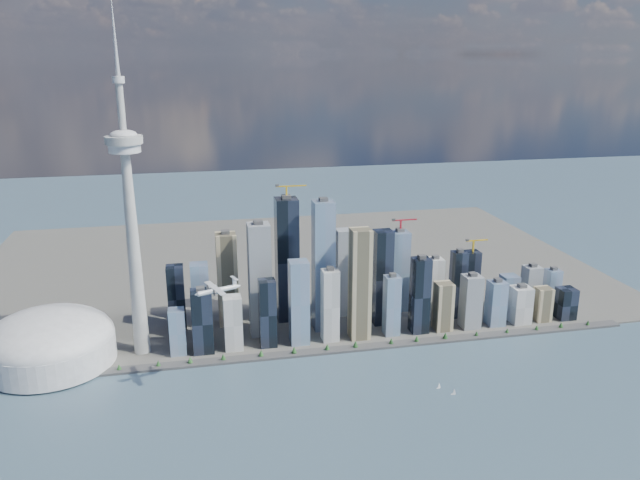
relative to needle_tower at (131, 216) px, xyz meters
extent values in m
plane|color=#374F60|center=(300.00, -310.00, -235.84)|extent=(4000.00, 4000.00, 0.00)
cube|color=#383838|center=(300.00, -60.00, -233.84)|extent=(1100.00, 22.00, 4.00)
cube|color=#4C4C47|center=(300.00, 390.00, -234.34)|extent=(1400.00, 900.00, 3.00)
cylinder|color=#3F2D1E|center=(-176.67, -60.00, -230.64)|extent=(1.00, 1.00, 2.40)
cone|color=#18441F|center=(-176.67, -60.00, -227.04)|extent=(7.20, 7.20, 8.00)
cylinder|color=#3F2D1E|center=(-90.00, -60.00, -230.64)|extent=(1.00, 1.00, 2.40)
cone|color=#18441F|center=(-90.00, -60.00, -227.04)|extent=(7.20, 7.20, 8.00)
cylinder|color=#3F2D1E|center=(-3.33, -60.00, -230.64)|extent=(1.00, 1.00, 2.40)
cone|color=#18441F|center=(-3.33, -60.00, -227.04)|extent=(7.20, 7.20, 8.00)
cylinder|color=#3F2D1E|center=(83.33, -60.00, -230.64)|extent=(1.00, 1.00, 2.40)
cone|color=#18441F|center=(83.33, -60.00, -227.04)|extent=(7.20, 7.20, 8.00)
cylinder|color=#3F2D1E|center=(170.00, -60.00, -230.64)|extent=(1.00, 1.00, 2.40)
cone|color=#18441F|center=(170.00, -60.00, -227.04)|extent=(7.20, 7.20, 8.00)
cylinder|color=#3F2D1E|center=(256.67, -60.00, -230.64)|extent=(1.00, 1.00, 2.40)
cone|color=#18441F|center=(256.67, -60.00, -227.04)|extent=(7.20, 7.20, 8.00)
cylinder|color=#3F2D1E|center=(343.33, -60.00, -230.64)|extent=(1.00, 1.00, 2.40)
cone|color=#18441F|center=(343.33, -60.00, -227.04)|extent=(7.20, 7.20, 8.00)
cylinder|color=#3F2D1E|center=(430.00, -60.00, -230.64)|extent=(1.00, 1.00, 2.40)
cone|color=#18441F|center=(430.00, -60.00, -227.04)|extent=(7.20, 7.20, 8.00)
cylinder|color=#3F2D1E|center=(516.67, -60.00, -230.64)|extent=(1.00, 1.00, 2.40)
cone|color=#18441F|center=(516.67, -60.00, -227.04)|extent=(7.20, 7.20, 8.00)
cylinder|color=#3F2D1E|center=(603.33, -60.00, -230.64)|extent=(1.00, 1.00, 2.40)
cone|color=#18441F|center=(603.33, -60.00, -227.04)|extent=(7.20, 7.20, 8.00)
cylinder|color=#3F2D1E|center=(690.00, -60.00, -230.64)|extent=(1.00, 1.00, 2.40)
cone|color=#18441F|center=(690.00, -60.00, -227.04)|extent=(7.20, 7.20, 8.00)
cylinder|color=#3F2D1E|center=(776.67, -60.00, -230.64)|extent=(1.00, 1.00, 2.40)
cone|color=#18441F|center=(776.67, -60.00, -227.04)|extent=(7.20, 7.20, 8.00)
cube|color=black|center=(100.00, -20.00, -178.87)|extent=(34.00, 34.00, 107.93)
cube|color=#7D9CBD|center=(100.00, 30.00, -164.15)|extent=(30.00, 30.00, 137.37)
cube|color=silver|center=(150.00, -20.00, -186.23)|extent=(30.00, 30.00, 93.22)
cube|color=tan|center=(150.00, 85.00, -146.98)|extent=(36.00, 36.00, 171.71)
cube|color=slate|center=(205.00, 30.00, -132.26)|extent=(38.00, 38.00, 201.15)
cube|color=black|center=(205.00, -20.00, -173.97)|extent=(28.00, 28.00, 117.75)
cube|color=#7D9CBD|center=(260.00, -20.00, -159.25)|extent=(32.00, 32.00, 147.18)
cube|color=black|center=(260.00, 85.00, -117.55)|extent=(40.00, 40.00, 230.59)
cube|color=#7D9CBD|center=(315.00, 30.00, -115.09)|extent=(36.00, 36.00, 235.49)
cube|color=silver|center=(315.00, -20.00, -169.06)|extent=(28.00, 28.00, 127.56)
cube|color=tan|center=(370.00, -20.00, -134.72)|extent=(34.00, 34.00, 196.24)
cube|color=slate|center=(370.00, 85.00, -149.44)|extent=(30.00, 30.00, 166.81)
cube|color=black|center=(425.00, 30.00, -144.53)|extent=(32.00, 32.00, 176.62)
cube|color=#7D9CBD|center=(425.00, -20.00, -178.87)|extent=(26.00, 26.00, 107.93)
cube|color=black|center=(475.00, -20.00, -164.15)|extent=(30.00, 30.00, 137.37)
cube|color=#7D9CBD|center=(475.00, 85.00, -154.34)|extent=(34.00, 34.00, 157.00)
cube|color=silver|center=(525.00, 30.00, -173.97)|extent=(28.00, 28.00, 117.75)
cube|color=tan|center=(525.00, -20.00, -188.68)|extent=(30.00, 30.00, 88.31)
cube|color=slate|center=(575.00, -20.00, -183.78)|extent=(32.00, 32.00, 98.12)
cube|color=black|center=(575.00, 30.00, -169.06)|extent=(26.00, 26.00, 127.56)
cube|color=#7D9CBD|center=(625.00, -20.00, -191.14)|extent=(30.00, 30.00, 83.40)
cube|color=black|center=(625.00, 85.00, -178.87)|extent=(28.00, 28.00, 107.93)
cube|color=#7D9CBD|center=(675.00, 30.00, -196.04)|extent=(30.00, 30.00, 73.59)
cube|color=silver|center=(675.00, -20.00, -198.50)|extent=(34.00, 34.00, 68.69)
cube|color=tan|center=(720.00, -20.00, -200.95)|extent=(28.00, 28.00, 63.78)
cube|color=slate|center=(720.00, 30.00, -188.68)|extent=(30.00, 30.00, 88.31)
cube|color=black|center=(765.00, -20.00, -203.40)|extent=(32.00, 32.00, 58.87)
cube|color=#7D9CBD|center=(765.00, 30.00, -193.59)|extent=(26.00, 26.00, 78.50)
cube|color=black|center=(60.00, 85.00, -173.97)|extent=(30.00, 30.00, 117.75)
cube|color=#7D9CBD|center=(60.00, -20.00, -193.59)|extent=(26.00, 26.00, 78.50)
cube|color=yellow|center=(260.00, 85.00, 8.75)|extent=(3.00, 3.00, 22.00)
cube|color=yellow|center=(268.25, 85.00, 19.75)|extent=(55.00, 2.20, 2.20)
cube|color=#383838|center=(243.50, 85.00, 21.75)|extent=(6.00, 4.00, 4.00)
cube|color=red|center=(475.00, 85.00, -64.84)|extent=(3.00, 3.00, 22.00)
cube|color=red|center=(482.20, 85.00, -53.84)|extent=(48.00, 2.20, 2.20)
cube|color=#383838|center=(460.60, 85.00, -51.84)|extent=(6.00, 4.00, 4.00)
cube|color=yellow|center=(625.00, 85.00, -113.90)|extent=(3.00, 3.00, 22.00)
cube|color=yellow|center=(631.75, 85.00, -102.90)|extent=(45.00, 2.20, 2.20)
cube|color=#383838|center=(611.50, 85.00, -100.90)|extent=(6.00, 4.00, 4.00)
cone|color=#9C9C97|center=(0.00, 0.00, -62.84)|extent=(26.00, 26.00, 340.00)
cylinder|color=#BCBCBC|center=(0.00, 0.00, 107.16)|extent=(48.00, 48.00, 14.00)
cylinder|color=#9C9C97|center=(0.00, 0.00, 119.16)|extent=(56.00, 56.00, 12.00)
ellipsoid|color=#BCBCBC|center=(0.00, 0.00, 127.16)|extent=(40.00, 40.00, 14.00)
cylinder|color=#9C9C97|center=(0.00, 0.00, 167.16)|extent=(11.00, 11.00, 80.00)
cylinder|color=#BCBCBC|center=(0.00, 0.00, 207.16)|extent=(18.00, 18.00, 10.00)
cone|color=silver|center=(0.00, 0.00, 265.16)|extent=(7.00, 7.00, 105.00)
cylinder|color=#BCBCBC|center=(-140.00, -10.00, -210.84)|extent=(200.00, 200.00, 44.00)
ellipsoid|color=#BCBCBC|center=(-140.00, -10.00, -188.84)|extent=(200.00, 200.00, 84.00)
cylinder|color=silver|center=(121.89, -165.94, -70.63)|extent=(54.99, 25.38, 6.89)
cone|color=silver|center=(94.54, -175.75, -70.63)|extent=(9.41, 9.03, 6.89)
cone|color=silver|center=(150.24, -155.77, -70.63)|extent=(12.45, 10.12, 6.89)
cube|color=silver|center=(119.86, -166.67, -66.97)|extent=(28.45, 59.62, 1.08)
cylinder|color=silver|center=(123.86, -177.81, -68.69)|extent=(12.45, 7.64, 3.87)
cylinder|color=silver|center=(115.86, -155.53, -68.69)|extent=(12.45, 7.64, 3.87)
cylinder|color=#3F3F3F|center=(117.78, -179.99, -68.69)|extent=(3.21, 8.21, 8.61)
cylinder|color=#3F3F3F|center=(109.79, -157.71, -68.69)|extent=(3.21, 8.21, 8.61)
cube|color=silver|center=(147.21, -156.86, -63.74)|extent=(5.96, 2.85, 11.84)
cube|color=silver|center=(147.21, -156.86, -57.71)|extent=(11.00, 19.83, 0.75)
cube|color=silver|center=(454.32, -231.11, -235.41)|extent=(6.71, 3.11, 0.86)
cylinder|color=#999999|center=(454.32, -231.11, -230.45)|extent=(0.26, 0.26, 9.69)
cube|color=silver|center=(439.75, -210.00, -235.44)|extent=(6.28, 3.03, 0.80)
cylinder|color=#999999|center=(439.75, -210.00, -230.81)|extent=(0.24, 0.24, 9.05)
camera|label=1|loc=(96.65, -984.65, 242.62)|focal=35.00mm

